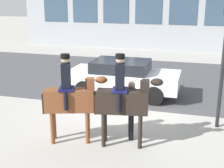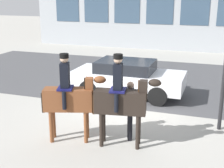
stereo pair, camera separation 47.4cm
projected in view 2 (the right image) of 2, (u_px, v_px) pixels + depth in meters
The scene contains 6 objects.
ground_plane at pixel (121, 113), 10.71m from camera, with size 80.00×80.00×0.00m, color #9E9B93.
road_surface at pixel (151, 79), 15.02m from camera, with size 21.92×8.50×0.01m.
mounted_horse_lead at pixel (70, 97), 8.41m from camera, with size 1.72×0.82×2.46m.
mounted_horse_companion at pixel (122, 99), 8.10m from camera, with size 1.79×0.66×2.50m.
pedestrian_bystander at pixel (130, 106), 8.53m from camera, with size 0.78×0.67×1.69m.
street_car_near_lane at pixel (128, 77), 12.42m from camera, with size 4.40×1.93×1.41m.
Camera 2 is at (2.98, -9.55, 3.96)m, focal length 50.00 mm.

